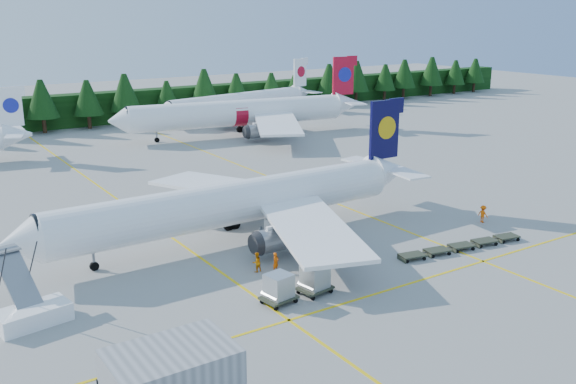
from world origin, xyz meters
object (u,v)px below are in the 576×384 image
airstairs (31,310)px  airliner_navy (225,205)px  airliner_red (234,114)px  service_truck (292,222)px

airstairs → airliner_navy: bearing=11.6°
airliner_red → service_truck: (-20.01, -48.09, -2.57)m
airliner_navy → airliner_red: (26.27, 46.34, 0.35)m
airstairs → airliner_red: bearing=41.1°
airliner_navy → service_truck: 6.87m
airliner_navy → airstairs: airliner_navy is taller
airliner_navy → service_truck: airliner_navy is taller
service_truck → airliner_navy: bearing=151.0°
airliner_red → airstairs: 69.88m
airliner_navy → airliner_red: bearing=59.8°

